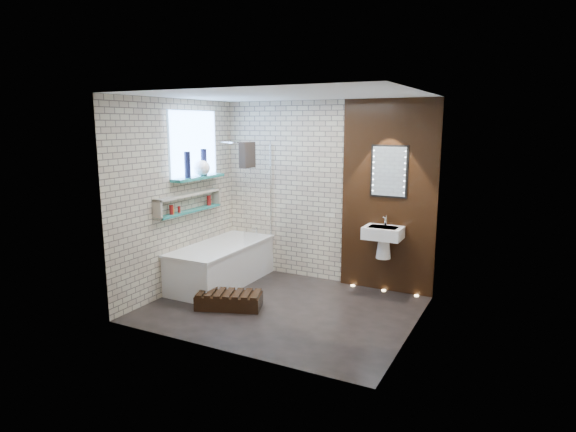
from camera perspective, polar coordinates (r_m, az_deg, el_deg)
The scene contains 15 objects.
ground at distance 6.17m, azimuth -0.65°, elevation -10.78°, with size 3.20×3.20×0.00m, color black.
room_shell at distance 5.82m, azimuth -0.67°, elevation 1.20°, with size 3.24×3.20×2.60m.
walnut_panel at distance 6.65m, azimuth 11.79°, elevation 2.19°, with size 1.30×0.06×2.60m, color black.
clerestory_window at distance 6.90m, azimuth -11.00°, elevation 7.55°, with size 0.18×1.00×0.94m.
display_niche at distance 6.79m, azimuth -11.56°, elevation 1.53°, with size 0.14×1.30×0.26m.
bathtub at distance 7.05m, azimuth -7.80°, elevation -5.59°, with size 0.79×1.74×0.70m.
bath_screen at distance 7.01m, azimuth -3.57°, elevation 2.67°, with size 0.01×0.78×1.40m, color white.
towel at distance 6.72m, azimuth -4.83°, elevation 7.19°, with size 0.10×0.27×0.35m, color #2A2321.
shower_head at distance 7.22m, azimuth -6.36°, elevation 8.61°, with size 0.18×0.18×0.02m, color silver.
washbasin at distance 6.56m, azimuth 11.16°, elevation -2.46°, with size 0.50×0.36×0.58m.
led_mirror at distance 6.57m, azimuth 11.82°, elevation 5.16°, with size 0.50×0.02×0.70m.
walnut_step at distance 6.19m, azimuth -6.96°, elevation -9.91°, with size 0.80×0.36×0.18m, color black.
niche_bottles at distance 6.78m, azimuth -11.71°, elevation 1.17°, with size 0.06×0.88×0.14m.
sill_vases at distance 6.90m, azimuth -10.32°, elevation 5.76°, with size 0.22×0.47×0.37m.
floor_uplights at distance 6.89m, azimuth 11.21°, elevation -8.59°, with size 0.96×0.06×0.01m.
Camera 1 is at (2.68, -5.07, 2.28)m, focal length 30.17 mm.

